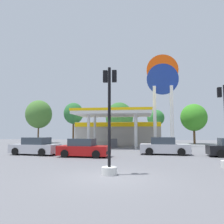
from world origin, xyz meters
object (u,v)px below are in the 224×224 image
object	(u,v)px
car_4	(84,149)
tree_1	(74,114)
station_pole_sign	(163,87)
tree_4	(194,117)
car_0	(35,147)
traffic_signal_1	(109,137)
car_2	(164,147)
tree_2	(119,117)
tree_0	(39,114)
tree_3	(156,118)

from	to	relation	value
car_4	tree_1	xyz separation A→B (m)	(-6.86, 18.72, 4.40)
station_pole_sign	tree_1	xyz separation A→B (m)	(-14.30, 5.85, -2.95)
station_pole_sign	tree_4	world-z (taller)	station_pole_sign
car_0	traffic_signal_1	world-z (taller)	traffic_signal_1
car_2	tree_2	world-z (taller)	tree_2
station_pole_sign	tree_2	xyz separation A→B (m)	(-6.60, 6.92, -3.62)
station_pole_sign	tree_4	bearing A→B (deg)	53.52
traffic_signal_1	tree_0	bearing A→B (deg)	122.08
car_0	tree_0	distance (m)	21.26
car_2	tree_3	xyz separation A→B (m)	(0.45, 18.14, 3.62)
car_2	traffic_signal_1	size ratio (longest dim) A/B	0.85
tree_3	tree_4	distance (m)	6.14
car_4	traffic_signal_1	bearing A→B (deg)	-65.79
car_4	station_pole_sign	bearing A→B (deg)	59.96
tree_3	tree_0	bearing A→B (deg)	-176.95
car_2	tree_2	bearing A→B (deg)	108.31
station_pole_sign	tree_3	bearing A→B (deg)	93.60
car_4	tree_3	distance (m)	22.26
station_pole_sign	car_0	size ratio (longest dim) A/B	2.87
traffic_signal_1	tree_4	size ratio (longest dim) A/B	0.77
tree_0	car_4	bearing A→B (deg)	-55.47
car_2	tree_4	world-z (taller)	tree_4
car_2	tree_1	distance (m)	21.30
car_4	tree_0	xyz separation A→B (m)	(-13.58, 19.74, 4.43)
traffic_signal_1	tree_2	size ratio (longest dim) A/B	0.72
traffic_signal_1	car_4	bearing A→B (deg)	114.21
station_pole_sign	car_2	bearing A→B (deg)	-95.34
traffic_signal_1	tree_2	world-z (taller)	tree_2
car_2	tree_2	distance (m)	18.37
traffic_signal_1	tree_3	world-z (taller)	tree_3
car_2	tree_4	distance (m)	19.30
tree_2	tree_4	world-z (taller)	tree_2
station_pole_sign	tree_0	xyz separation A→B (m)	(-21.02, 6.88, -2.92)
tree_1	tree_3	bearing A→B (deg)	8.72
tree_1	tree_3	xyz separation A→B (m)	(13.79, 2.12, -0.75)
traffic_signal_1	tree_3	size ratio (longest dim) A/B	0.88
tree_4	car_2	bearing A→B (deg)	-110.31
tree_3	station_pole_sign	bearing A→B (deg)	-86.40
tree_0	tree_4	xyz separation A→B (m)	(26.65, 0.74, -0.76)
tree_2	tree_3	xyz separation A→B (m)	(6.10, 1.05, -0.08)
tree_1	tree_4	world-z (taller)	tree_1
tree_2	tree_3	world-z (taller)	tree_2
tree_2	tree_1	bearing A→B (deg)	-172.15
car_4	tree_4	distance (m)	24.56
station_pole_sign	car_4	size ratio (longest dim) A/B	3.03
car_0	tree_3	distance (m)	23.21
tree_4	traffic_signal_1	bearing A→B (deg)	-110.12
car_4	traffic_signal_1	distance (m)	7.55
tree_2	tree_0	bearing A→B (deg)	-179.84
traffic_signal_1	tree_0	world-z (taller)	tree_0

